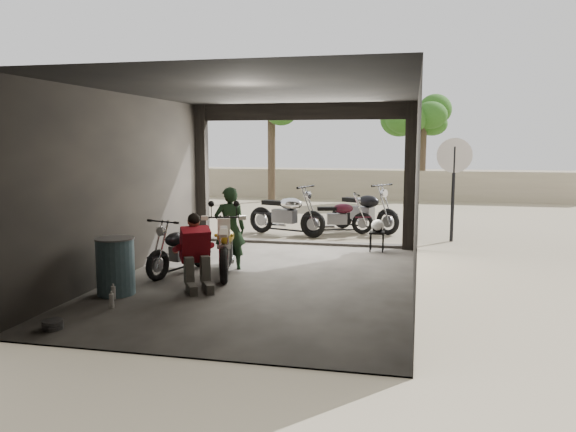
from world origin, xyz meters
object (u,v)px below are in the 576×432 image
at_px(main_bike, 226,243).
at_px(outside_bike_c, 364,207).
at_px(mechanic, 197,254).
at_px(oil_drum, 116,267).
at_px(outside_bike_a, 286,210).
at_px(sign_post, 454,172).
at_px(rider, 230,229).
at_px(left_bike, 180,246).
at_px(helmet, 378,226).
at_px(stool, 377,235).
at_px(outside_bike_b, 339,214).

relative_size(main_bike, outside_bike_c, 0.90).
bearing_deg(outside_bike_c, main_bike, -167.18).
distance_m(mechanic, oil_drum, 1.25).
bearing_deg(outside_bike_a, oil_drum, -175.00).
bearing_deg(outside_bike_a, sign_post, -72.38).
bearing_deg(sign_post, rider, -131.00).
bearing_deg(left_bike, helmet, 56.20).
xyz_separation_m(outside_bike_a, rider, (-0.16, -4.00, 0.13)).
distance_m(stool, oil_drum, 5.72).
height_order(helmet, sign_post, sign_post).
height_order(mechanic, sign_post, sign_post).
height_order(main_bike, outside_bike_c, outside_bike_c).
height_order(main_bike, oil_drum, main_bike).
distance_m(left_bike, helmet, 4.34).
height_order(left_bike, mechanic, mechanic).
bearing_deg(stool, rider, -137.61).
distance_m(outside_bike_a, helmet, 2.92).
bearing_deg(main_bike, outside_bike_b, 57.94).
bearing_deg(left_bike, rider, 47.15).
xyz_separation_m(rider, sign_post, (4.20, 4.00, 0.88)).
bearing_deg(outside_bike_b, rider, 146.80).
height_order(main_bike, rider, rider).
xyz_separation_m(left_bike, outside_bike_c, (2.82, 5.48, 0.13)).
distance_m(outside_bike_b, rider, 4.68).
relative_size(main_bike, oil_drum, 1.92).
relative_size(stool, oil_drum, 0.50).
xyz_separation_m(left_bike, mechanic, (0.72, -1.02, 0.08)).
xyz_separation_m(outside_bike_b, rider, (-1.44, -4.45, 0.25)).
bearing_deg(main_bike, sign_post, 30.53).
height_order(outside_bike_c, oil_drum, outside_bike_c).
bearing_deg(main_bike, outside_bike_c, 53.77).
relative_size(main_bike, outside_bike_b, 1.11).
distance_m(outside_bike_a, mechanic, 5.50).
relative_size(outside_bike_b, helmet, 5.35).
bearing_deg(outside_bike_b, outside_bike_a, 94.03).
xyz_separation_m(outside_bike_b, sign_post, (2.76, -0.45, 1.13)).
bearing_deg(outside_bike_b, mechanic, 150.56).
relative_size(outside_bike_a, outside_bike_b, 1.22).
xyz_separation_m(oil_drum, sign_post, (5.38, 6.01, 1.21)).
distance_m(left_bike, outside_bike_a, 4.57).
bearing_deg(sign_post, helmet, -129.06).
bearing_deg(outside_bike_c, rider, -168.97).
height_order(outside_bike_a, outside_bike_b, outside_bike_a).
relative_size(rider, oil_drum, 1.74).
bearing_deg(stool, outside_bike_a, 144.73).
distance_m(outside_bike_b, stool, 2.40).
xyz_separation_m(mechanic, helmet, (2.61, 3.81, -0.02)).
distance_m(rider, oil_drum, 2.36).
xyz_separation_m(left_bike, outside_bike_b, (2.22, 4.91, 0.01)).
xyz_separation_m(outside_bike_b, mechanic, (-1.50, -5.94, 0.07)).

